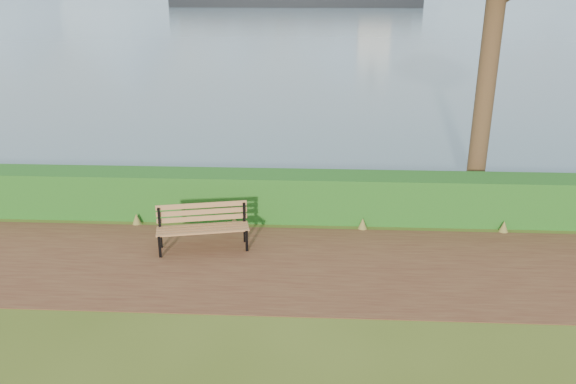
{
  "coord_description": "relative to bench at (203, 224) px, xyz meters",
  "views": [
    {
      "loc": [
        0.62,
        -8.81,
        4.72
      ],
      "look_at": [
        0.08,
        1.2,
        1.1
      ],
      "focal_mm": 35.0,
      "sensor_mm": 36.0,
      "label": 1
    }
  ],
  "objects": [
    {
      "name": "ground",
      "position": [
        1.55,
        -0.98,
        -0.5
      ],
      "size": [
        140.0,
        140.0,
        0.0
      ],
      "primitive_type": "plane",
      "color": "#3F5016",
      "rests_on": "ground"
    },
    {
      "name": "path",
      "position": [
        1.55,
        -0.68,
        -0.5
      ],
      "size": [
        40.0,
        3.4,
        0.01
      ],
      "primitive_type": "cube",
      "color": "#50281B",
      "rests_on": "ground"
    },
    {
      "name": "hedge",
      "position": [
        1.55,
        1.62,
        -0.0
      ],
      "size": [
        32.0,
        0.85,
        1.0
      ],
      "primitive_type": "cube",
      "color": "#164D16",
      "rests_on": "ground"
    },
    {
      "name": "water",
      "position": [
        1.55,
        259.02,
        -0.5
      ],
      "size": [
        700.0,
        510.0,
        0.0
      ],
      "primitive_type": "cube",
      "color": "#44606E",
      "rests_on": "ground"
    },
    {
      "name": "bench",
      "position": [
        0.0,
        0.0,
        0.0
      ],
      "size": [
        1.8,
        0.87,
        0.87
      ],
      "rotation": [
        0.0,
        0.0,
        0.22
      ],
      "color": "black",
      "rests_on": "ground"
    }
  ]
}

